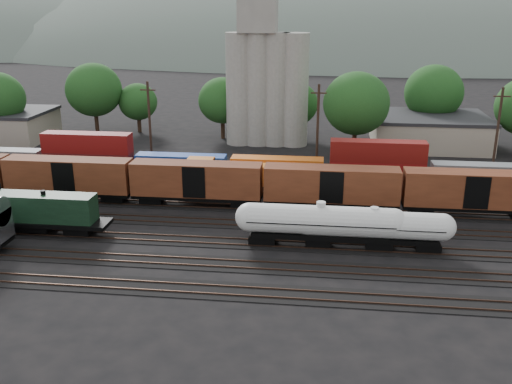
# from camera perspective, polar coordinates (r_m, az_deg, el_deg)

# --- Properties ---
(ground) EXTENTS (600.00, 600.00, 0.00)m
(ground) POSITION_cam_1_polar(r_m,az_deg,el_deg) (62.01, -5.51, -3.01)
(ground) COLOR black
(tracks) EXTENTS (180.00, 33.20, 0.20)m
(tracks) POSITION_cam_1_polar(r_m,az_deg,el_deg) (61.99, -5.51, -2.97)
(tracks) COLOR black
(tracks) RESTS_ON ground
(green_locomotive) EXTENTS (17.26, 3.05, 4.57)m
(green_locomotive) POSITION_cam_1_polar(r_m,az_deg,el_deg) (63.05, -22.78, -1.55)
(green_locomotive) COLOR black
(green_locomotive) RESTS_ON ground
(tank_car_a) EXTENTS (16.54, 2.96, 4.34)m
(tank_car_a) POSITION_cam_1_polar(r_m,az_deg,el_deg) (55.10, 6.46, -2.99)
(tank_car_a) COLOR silver
(tank_car_a) RESTS_ON ground
(tank_car_b) EXTENTS (15.29, 2.74, 4.01)m
(tank_car_b) POSITION_cam_1_polar(r_m,az_deg,el_deg) (55.41, 11.66, -3.35)
(tank_car_b) COLOR silver
(tank_car_b) RESTS_ON ground
(orange_locomotive) EXTENTS (16.09, 2.68, 4.02)m
(orange_locomotive) POSITION_cam_1_polar(r_m,az_deg,el_deg) (70.19, -2.36, 1.66)
(orange_locomotive) COLOR black
(orange_locomotive) RESTS_ON ground
(boxcar_string) EXTENTS (169.00, 2.90, 4.20)m
(boxcar_string) POSITION_cam_1_polar(r_m,az_deg,el_deg) (64.36, 7.54, 0.67)
(boxcar_string) COLOR black
(boxcar_string) RESTS_ON ground
(container_wall) EXTENTS (182.57, 2.60, 5.80)m
(container_wall) POSITION_cam_1_polar(r_m,az_deg,el_deg) (74.07, 6.26, 2.72)
(container_wall) COLOR black
(container_wall) RESTS_ON ground
(grain_silo) EXTENTS (13.40, 5.00, 29.00)m
(grain_silo) POSITION_cam_1_polar(r_m,az_deg,el_deg) (93.46, 0.97, 11.53)
(grain_silo) COLOR gray
(grain_silo) RESTS_ON ground
(industrial_sheds) EXTENTS (119.38, 17.26, 5.10)m
(industrial_sheds) POSITION_cam_1_polar(r_m,az_deg,el_deg) (93.93, 2.94, 6.16)
(industrial_sheds) COLOR #9E937F
(industrial_sheds) RESTS_ON ground
(tree_band) EXTENTS (161.31, 23.10, 14.19)m
(tree_band) POSITION_cam_1_polar(r_m,az_deg,el_deg) (97.08, -4.28, 9.52)
(tree_band) COLOR black
(tree_band) RESTS_ON ground
(utility_poles) EXTENTS (122.20, 0.36, 12.00)m
(utility_poles) POSITION_cam_1_polar(r_m,az_deg,el_deg) (81.00, -2.39, 6.80)
(utility_poles) COLOR black
(utility_poles) RESTS_ON ground
(distant_hills) EXTENTS (860.00, 286.00, 130.00)m
(distant_hills) POSITION_cam_1_polar(r_m,az_deg,el_deg) (319.43, 8.87, 10.59)
(distant_hills) COLOR #59665B
(distant_hills) RESTS_ON ground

